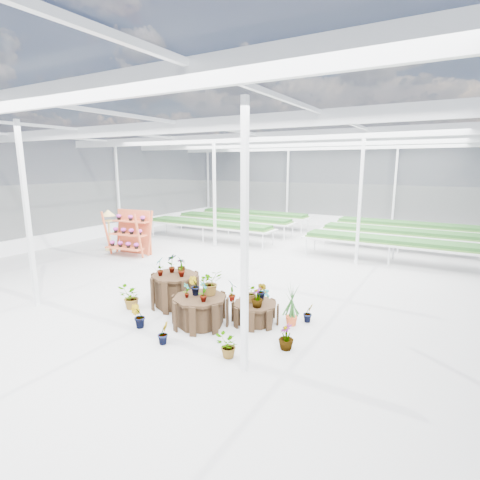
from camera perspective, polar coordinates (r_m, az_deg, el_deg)
The scene contains 10 objects.
ground_plane at distance 11.40m, azimuth -2.54°, elevation -6.35°, with size 24.00×24.00×0.00m, color gray.
greenhouse_shell at distance 10.93m, azimuth -2.64°, elevation 4.95°, with size 18.00×24.00×4.50m, color white, non-canonical shape.
steel_frame at distance 10.93m, azimuth -2.64°, elevation 4.95°, with size 18.00×24.00×4.50m, color silver, non-canonical shape.
nursery_benches at distance 17.62m, azimuth 10.22°, elevation 1.26°, with size 16.00×7.00×0.84m, color silver, non-canonical shape.
plinth_tall at distance 9.54m, azimuth -9.83°, elevation -7.56°, with size 1.19×1.19×0.81m, color #312012.
plinth_mid at distance 8.43m, azimuth -6.10°, elevation -10.66°, with size 1.22×1.22×0.64m, color #312012.
plinth_low at distance 8.52m, azimuth 2.31°, elevation -11.03°, with size 1.02×1.02×0.46m, color #312012.
shelf_rack at distance 15.08m, azimuth -16.64°, elevation 1.00°, with size 1.65×0.87×1.75m, color #C75531, non-canonical shape.
bird_table at distance 16.23m, azimuth -19.31°, elevation 1.45°, with size 0.40×0.40×1.69m, color tan, non-canonical shape.
nursery_plants at distance 8.84m, azimuth -5.32°, elevation -8.24°, with size 4.53×2.99×1.33m.
Camera 1 is at (5.90, -9.11, 3.49)m, focal length 28.00 mm.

